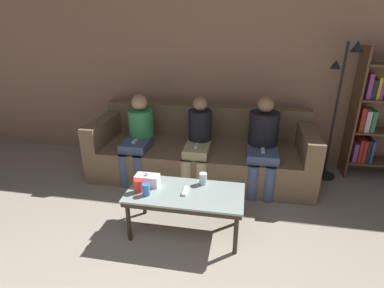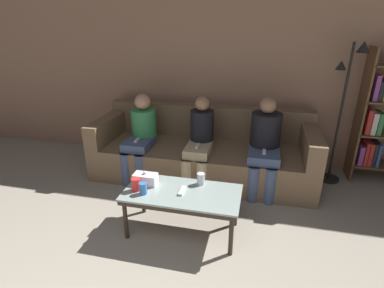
% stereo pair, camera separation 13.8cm
% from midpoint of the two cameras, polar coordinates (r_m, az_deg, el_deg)
% --- Properties ---
extents(wall_back, '(12.00, 0.06, 2.60)m').
position_cam_midpoint_polar(wall_back, '(4.13, 4.95, 14.48)').
color(wall_back, '#9E755B').
rests_on(wall_back, ground_plane).
extents(couch, '(2.71, 0.99, 0.83)m').
position_cam_midpoint_polar(couch, '(3.86, 3.21, -1.55)').
color(couch, brown).
rests_on(couch, ground_plane).
extents(coffee_table, '(1.05, 0.52, 0.43)m').
position_cam_midpoint_polar(coffee_table, '(2.75, -0.41, -9.88)').
color(coffee_table, '#8C9E99').
rests_on(coffee_table, ground_plane).
extents(cup_near_left, '(0.07, 0.07, 0.11)m').
position_cam_midpoint_polar(cup_near_left, '(2.69, -7.83, -8.41)').
color(cup_near_left, '#3372BF').
rests_on(cup_near_left, coffee_table).
extents(cup_near_right, '(0.08, 0.08, 0.12)m').
position_cam_midpoint_polar(cup_near_right, '(2.75, -9.23, -7.63)').
color(cup_near_right, red).
rests_on(cup_near_right, coffee_table).
extents(cup_far_center, '(0.07, 0.07, 0.11)m').
position_cam_midpoint_polar(cup_far_center, '(2.82, 3.11, -6.67)').
color(cup_far_center, silver).
rests_on(cup_far_center, coffee_table).
extents(tissue_box, '(0.22, 0.12, 0.13)m').
position_cam_midpoint_polar(tissue_box, '(2.85, -7.49, -6.59)').
color(tissue_box, white).
rests_on(tissue_box, coffee_table).
extents(game_remote, '(0.04, 0.15, 0.02)m').
position_cam_midpoint_polar(game_remote, '(2.72, -0.41, -8.91)').
color(game_remote, white).
rests_on(game_remote, coffee_table).
extents(standing_lamp, '(0.31, 0.26, 1.66)m').
position_cam_midpoint_polar(standing_lamp, '(3.90, 28.00, 7.38)').
color(standing_lamp, black).
rests_on(standing_lamp, ground_plane).
extents(seated_person_left_end, '(0.31, 0.62, 1.04)m').
position_cam_midpoint_polar(seated_person_left_end, '(3.76, -8.63, 1.79)').
color(seated_person_left_end, '#47567A').
rests_on(seated_person_left_end, ground_plane).
extents(seated_person_mid_left, '(0.31, 0.62, 1.05)m').
position_cam_midpoint_polar(seated_person_mid_left, '(3.55, 2.62, 0.64)').
color(seated_person_mid_left, tan).
rests_on(seated_person_mid_left, ground_plane).
extents(seated_person_mid_right, '(0.34, 0.65, 1.08)m').
position_cam_midpoint_polar(seated_person_mid_right, '(3.51, 14.79, 0.26)').
color(seated_person_mid_right, '#47567A').
rests_on(seated_person_mid_right, ground_plane).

